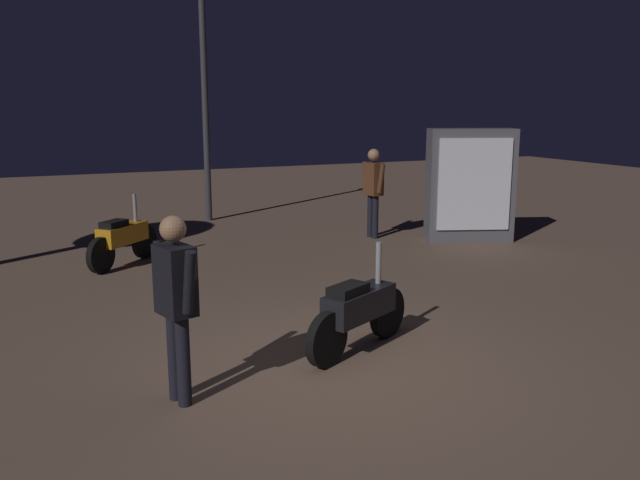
# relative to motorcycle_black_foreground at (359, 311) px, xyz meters

# --- Properties ---
(ground_plane) EXTENTS (40.00, 40.00, 0.00)m
(ground_plane) POSITION_rel_motorcycle_black_foreground_xyz_m (-0.37, -0.34, -0.44)
(ground_plane) COLOR brown
(motorcycle_black_foreground) EXTENTS (1.52, 0.86, 1.11)m
(motorcycle_black_foreground) POSITION_rel_motorcycle_black_foreground_xyz_m (0.00, 0.00, 0.00)
(motorcycle_black_foreground) COLOR black
(motorcycle_black_foreground) RESTS_ON ground_plane
(motorcycle_orange_parked_left) EXTENTS (1.25, 1.24, 1.11)m
(motorcycle_orange_parked_left) POSITION_rel_motorcycle_black_foreground_xyz_m (-1.73, 4.85, 0.00)
(motorcycle_orange_parked_left) COLOR black
(motorcycle_orange_parked_left) RESTS_ON ground_plane
(person_rider_beside) EXTENTS (0.33, 0.66, 1.65)m
(person_rider_beside) POSITION_rel_motorcycle_black_foreground_xyz_m (-1.97, -0.44, 0.54)
(person_rider_beside) COLOR black
(person_rider_beside) RESTS_ON ground_plane
(person_bystander_far) EXTENTS (0.29, 0.67, 1.71)m
(person_bystander_far) POSITION_rel_motorcycle_black_foreground_xyz_m (2.99, 5.19, 0.59)
(person_bystander_far) COLOR black
(person_bystander_far) RESTS_ON ground_plane
(streetlamp_near) EXTENTS (0.36, 0.36, 5.05)m
(streetlamp_near) POSITION_rel_motorcycle_black_foreground_xyz_m (0.59, 8.38, 2.76)
(streetlamp_near) COLOR #38383D
(streetlamp_near) RESTS_ON ground_plane
(kiosk_billboard) EXTENTS (1.67, 1.03, 2.10)m
(kiosk_billboard) POSITION_rel_motorcycle_black_foreground_xyz_m (4.50, 4.19, 0.61)
(kiosk_billboard) COLOR #595960
(kiosk_billboard) RESTS_ON ground_plane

